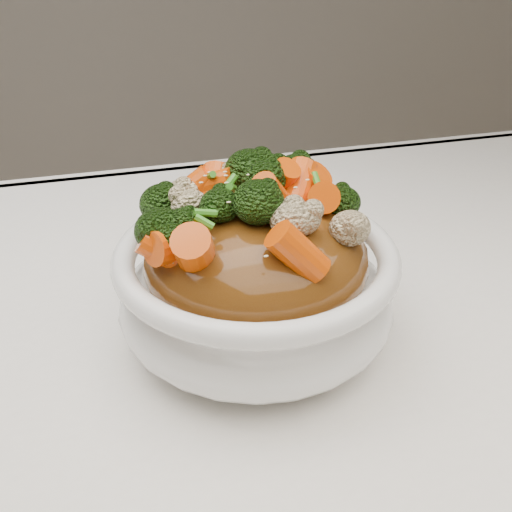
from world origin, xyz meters
name	(u,v)px	position (x,y,z in m)	size (l,w,h in m)	color
tablecloth	(241,417)	(0.00, 0.00, 0.73)	(1.20, 0.80, 0.04)	white
bowl	(256,291)	(0.03, 0.06, 0.79)	(0.19, 0.19, 0.08)	white
sauce_base	(256,259)	(0.03, 0.06, 0.81)	(0.15, 0.15, 0.08)	#5A320F
carrots	(256,184)	(0.03, 0.06, 0.87)	(0.15, 0.15, 0.04)	#E34E07
broccoli	(256,185)	(0.03, 0.06, 0.87)	(0.15, 0.15, 0.04)	black
cauliflower	(256,188)	(0.03, 0.06, 0.87)	(0.15, 0.15, 0.03)	beige
scallions	(256,183)	(0.03, 0.06, 0.87)	(0.12, 0.12, 0.02)	#38891F
sesame_seeds	(256,183)	(0.03, 0.06, 0.87)	(0.14, 0.14, 0.01)	beige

